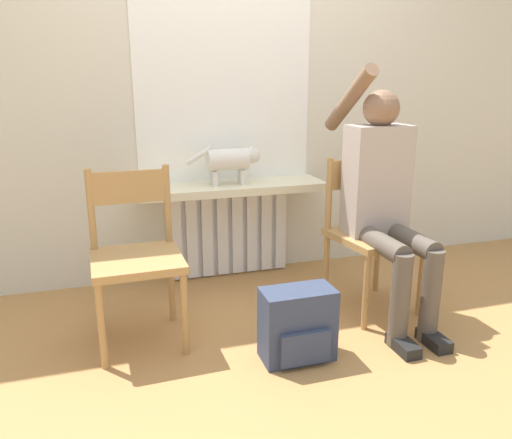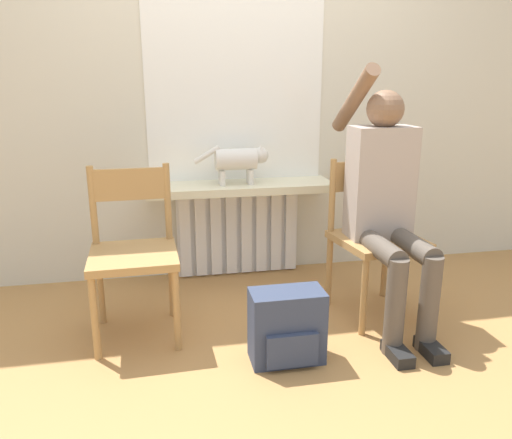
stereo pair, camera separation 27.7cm
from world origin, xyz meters
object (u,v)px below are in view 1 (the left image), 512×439
object	(u,v)px
chair_left	(136,254)
cat	(231,160)
chair_right	(370,231)
backpack	(298,325)
person	(385,196)

from	to	relation	value
chair_left	cat	world-z (taller)	cat
chair_right	backpack	world-z (taller)	chair_right
chair_left	backpack	world-z (taller)	chair_left
chair_left	backpack	xyz separation A→B (m)	(0.71, -0.43, -0.29)
cat	backpack	xyz separation A→B (m)	(0.05, -1.04, -0.65)
person	cat	xyz separation A→B (m)	(-0.68, 0.73, 0.12)
person	backpack	size ratio (longest dim) A/B	3.91
chair_right	cat	world-z (taller)	cat
cat	chair_left	bearing A→B (deg)	-137.21
chair_left	cat	size ratio (longest dim) A/B	1.83
backpack	person	bearing A→B (deg)	26.61
chair_right	cat	size ratio (longest dim) A/B	1.83
person	cat	distance (m)	1.00
cat	backpack	size ratio (longest dim) A/B	1.35
person	chair_right	bearing A→B (deg)	93.46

